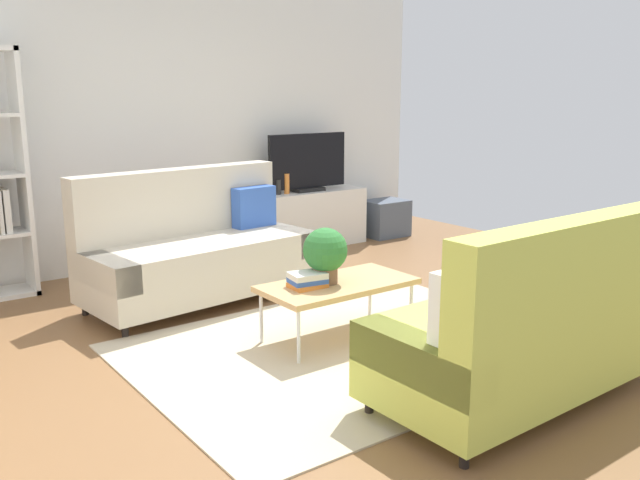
% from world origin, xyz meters
% --- Properties ---
extents(ground_plane, '(7.68, 7.68, 0.00)m').
position_xyz_m(ground_plane, '(0.00, 0.00, 0.00)').
color(ground_plane, brown).
extents(wall_far, '(6.40, 0.12, 2.90)m').
position_xyz_m(wall_far, '(0.00, 2.80, 1.45)').
color(wall_far, white).
rests_on(wall_far, ground_plane).
extents(area_rug, '(2.90, 2.20, 0.01)m').
position_xyz_m(area_rug, '(-0.02, -0.26, 0.01)').
color(area_rug, beige).
rests_on(area_rug, ground_plane).
extents(couch_beige, '(1.98, 1.03, 1.10)m').
position_xyz_m(couch_beige, '(-0.37, 1.36, 0.44)').
color(couch_beige, beige).
rests_on(couch_beige, ground_plane).
extents(couch_green, '(1.91, 0.87, 1.10)m').
position_xyz_m(couch_green, '(0.31, -1.48, 0.45)').
color(couch_green, '#C1CC51').
rests_on(couch_green, ground_plane).
extents(coffee_table, '(1.10, 0.56, 0.42)m').
position_xyz_m(coffee_table, '(0.03, -0.06, 0.39)').
color(coffee_table, tan).
rests_on(coffee_table, ground_plane).
extents(tv_console, '(1.40, 0.44, 0.64)m').
position_xyz_m(tv_console, '(1.54, 2.46, 0.32)').
color(tv_console, silver).
rests_on(tv_console, ground_plane).
extents(tv, '(1.00, 0.20, 0.64)m').
position_xyz_m(tv, '(1.54, 2.44, 0.95)').
color(tv, black).
rests_on(tv, tv_console).
extents(storage_trunk, '(0.52, 0.40, 0.44)m').
position_xyz_m(storage_trunk, '(2.64, 2.36, 0.22)').
color(storage_trunk, '#4C5666').
rests_on(storage_trunk, ground_plane).
extents(potted_plant, '(0.31, 0.31, 0.40)m').
position_xyz_m(potted_plant, '(-0.06, -0.02, 0.64)').
color(potted_plant, brown).
rests_on(potted_plant, coffee_table).
extents(table_book_0, '(0.25, 0.19, 0.03)m').
position_xyz_m(table_book_0, '(-0.22, -0.03, 0.44)').
color(table_book_0, orange).
rests_on(table_book_0, coffee_table).
extents(table_book_1, '(0.27, 0.22, 0.03)m').
position_xyz_m(table_book_1, '(-0.22, -0.03, 0.47)').
color(table_book_1, '#3359B2').
rests_on(table_book_1, table_book_0).
extents(table_book_2, '(0.27, 0.22, 0.04)m').
position_xyz_m(table_book_2, '(-0.22, -0.03, 0.50)').
color(table_book_2, silver).
rests_on(table_book_2, table_book_1).
extents(vase_0, '(0.12, 0.12, 0.19)m').
position_xyz_m(vase_0, '(0.96, 2.51, 0.74)').
color(vase_0, silver).
rests_on(vase_0, tv_console).
extents(bottle_0, '(0.06, 0.06, 0.16)m').
position_xyz_m(bottle_0, '(1.13, 2.42, 0.72)').
color(bottle_0, '#262626').
rests_on(bottle_0, tv_console).
extents(bottle_1, '(0.06, 0.06, 0.22)m').
position_xyz_m(bottle_1, '(1.24, 2.42, 0.75)').
color(bottle_1, orange).
rests_on(bottle_1, tv_console).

